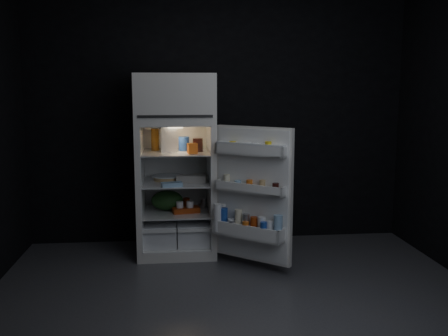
{
  "coord_description": "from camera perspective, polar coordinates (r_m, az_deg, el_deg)",
  "views": [
    {
      "loc": [
        -0.49,
        -3.61,
        1.64
      ],
      "look_at": [
        -0.01,
        1.0,
        0.9
      ],
      "focal_mm": 40.0,
      "sensor_mm": 36.0,
      "label": 1
    }
  ],
  "objects": [
    {
      "name": "milk_jug",
      "position": [
        4.92,
        -6.28,
        3.25
      ],
      "size": [
        0.16,
        0.16,
        0.24
      ],
      "primitive_type": "cube",
      "rotation": [
        0.0,
        0.0,
        -0.0
      ],
      "color": "white",
      "rests_on": "refrigerator"
    },
    {
      "name": "wall_back",
      "position": [
        5.34,
        -0.64,
        5.96
      ],
      "size": [
        4.0,
        0.0,
        2.7
      ],
      "primitive_type": "cube",
      "color": "black",
      "rests_on": "ground"
    },
    {
      "name": "wall_front",
      "position": [
        1.99,
        8.42,
        0.59
      ],
      "size": [
        4.0,
        0.0,
        2.7
      ],
      "primitive_type": "cube",
      "color": "black",
      "rests_on": "ground"
    },
    {
      "name": "small_carton",
      "position": [
        4.76,
        -3.64,
        2.24
      ],
      "size": [
        0.1,
        0.09,
        0.1
      ],
      "primitive_type": "cube",
      "rotation": [
        0.0,
        0.0,
        0.24
      ],
      "color": "#D16218",
      "rests_on": "refrigerator"
    },
    {
      "name": "amber_bottle",
      "position": [
        5.03,
        -7.88,
        3.24
      ],
      "size": [
        0.09,
        0.09,
        0.22
      ],
      "primitive_type": "cylinder",
      "rotation": [
        0.0,
        0.0,
        0.13
      ],
      "color": "#BD6D1E",
      "rests_on": "refrigerator"
    },
    {
      "name": "wrapped_pkg",
      "position": [
        5.08,
        -2.99,
        -1.02
      ],
      "size": [
        0.12,
        0.1,
        0.05
      ],
      "primitive_type": "cube",
      "rotation": [
        0.0,
        0.0,
        -0.01
      ],
      "color": "beige",
      "rests_on": "refrigerator"
    },
    {
      "name": "floor",
      "position": [
        4.0,
        1.73,
        -15.17
      ],
      "size": [
        4.0,
        3.4,
        0.0
      ],
      "primitive_type": "cube",
      "color": "#4C4C51",
      "rests_on": "ground"
    },
    {
      "name": "produce_bag",
      "position": [
        5.07,
        -6.51,
        -3.7
      ],
      "size": [
        0.34,
        0.29,
        0.2
      ],
      "primitive_type": "ellipsoid",
      "rotation": [
        0.0,
        0.0,
        0.07
      ],
      "color": "#193815",
      "rests_on": "refrigerator"
    },
    {
      "name": "flat_package",
      "position": [
        4.73,
        -5.99,
        -1.88
      ],
      "size": [
        0.21,
        0.13,
        0.04
      ],
      "primitive_type": "cube",
      "rotation": [
        0.0,
        0.0,
        0.2
      ],
      "color": "#89B2D4",
      "rests_on": "refrigerator"
    },
    {
      "name": "small_can_red",
      "position": [
        5.21,
        -4.31,
        -3.93
      ],
      "size": [
        0.09,
        0.09,
        0.09
      ],
      "primitive_type": "cylinder",
      "rotation": [
        0.0,
        0.0,
        0.28
      ],
      "color": "#9A330D",
      "rests_on": "refrigerator"
    },
    {
      "name": "yogurt_tray",
      "position": [
        4.97,
        -4.37,
        -4.79
      ],
      "size": [
        0.28,
        0.19,
        0.05
      ],
      "primitive_type": "cube",
      "rotation": [
        0.0,
        0.0,
        0.18
      ],
      "color": "#9A330D",
      "rests_on": "refrigerator"
    },
    {
      "name": "pie",
      "position": [
        5.06,
        -6.53,
        -1.17
      ],
      "size": [
        0.33,
        0.33,
        0.04
      ],
      "primitive_type": "cylinder",
      "rotation": [
        0.0,
        0.0,
        0.27
      ],
      "color": "tan",
      "rests_on": "refrigerator"
    },
    {
      "name": "fridge_door",
      "position": [
        4.47,
        3.16,
        -3.38
      ],
      "size": [
        0.68,
        0.6,
        1.22
      ],
      "color": "white",
      "rests_on": "ground"
    },
    {
      "name": "small_can_silver",
      "position": [
        5.17,
        -2.34,
        -4.02
      ],
      "size": [
        0.07,
        0.07,
        0.09
      ],
      "primitive_type": "cylinder",
      "rotation": [
        0.0,
        0.0,
        -0.15
      ],
      "color": "#B4B4B8",
      "rests_on": "refrigerator"
    },
    {
      "name": "mayo_jar",
      "position": [
        4.98,
        -4.61,
        2.78
      ],
      "size": [
        0.12,
        0.12,
        0.14
      ],
      "primitive_type": "cylinder",
      "rotation": [
        0.0,
        0.0,
        -0.1
      ],
      "color": "#1C429B",
      "rests_on": "refrigerator"
    },
    {
      "name": "egg_carton",
      "position": [
        4.92,
        -3.69,
        -1.24
      ],
      "size": [
        0.31,
        0.17,
        0.07
      ],
      "primitive_type": "cube",
      "rotation": [
        0.0,
        0.0,
        -0.22
      ],
      "color": "#9C988E",
      "rests_on": "refrigerator"
    },
    {
      "name": "refrigerator",
      "position": [
        4.98,
        -5.54,
        1.13
      ],
      "size": [
        0.76,
        0.71,
        1.78
      ],
      "color": "white",
      "rests_on": "ground"
    },
    {
      "name": "jam_jar",
      "position": [
        4.91,
        -3.01,
        2.63
      ],
      "size": [
        0.12,
        0.12,
        0.13
      ],
      "primitive_type": "cylinder",
      "rotation": [
        0.0,
        0.0,
        -0.29
      ],
      "color": "black",
      "rests_on": "refrigerator"
    }
  ]
}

